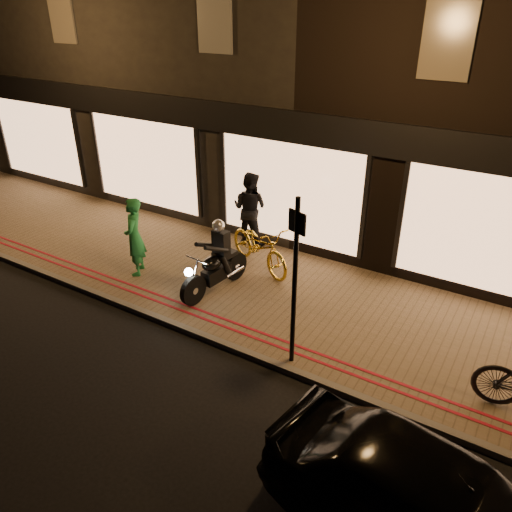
# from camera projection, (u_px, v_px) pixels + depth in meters

# --- Properties ---
(ground) EXTENTS (90.00, 90.00, 0.00)m
(ground) POSITION_uv_depth(u_px,v_px,m) (189.00, 335.00, 9.45)
(ground) COLOR black
(ground) RESTS_ON ground
(sidewalk) EXTENTS (50.00, 4.00, 0.12)m
(sidewalk) POSITION_uv_depth(u_px,v_px,m) (246.00, 286.00, 10.93)
(sidewalk) COLOR brown
(sidewalk) RESTS_ON ground
(kerb_stone) EXTENTS (50.00, 0.14, 0.12)m
(kerb_stone) POSITION_uv_depth(u_px,v_px,m) (191.00, 331.00, 9.46)
(kerb_stone) COLOR #59544C
(kerb_stone) RESTS_ON ground
(red_kerb_lines) EXTENTS (50.00, 0.26, 0.01)m
(red_kerb_lines) POSITION_uv_depth(u_px,v_px,m) (206.00, 316.00, 9.80)
(red_kerb_lines) COLOR maroon
(red_kerb_lines) RESTS_ON sidewalk
(building_row) EXTENTS (48.00, 10.11, 8.50)m
(building_row) POSITION_uv_depth(u_px,v_px,m) (376.00, 53.00, 14.26)
(building_row) COLOR black
(building_row) RESTS_ON ground
(motorcycle) EXTENTS (0.63, 1.94, 1.59)m
(motorcycle) POSITION_uv_depth(u_px,v_px,m) (216.00, 265.00, 10.39)
(motorcycle) COLOR black
(motorcycle) RESTS_ON sidewalk
(sign_post) EXTENTS (0.34, 0.14, 3.00)m
(sign_post) POSITION_uv_depth(u_px,v_px,m) (295.00, 276.00, 7.85)
(sign_post) COLOR black
(sign_post) RESTS_ON sidewalk
(bicycle_gold) EXTENTS (2.20, 1.52, 1.10)m
(bicycle_gold) POSITION_uv_depth(u_px,v_px,m) (260.00, 246.00, 11.30)
(bicycle_gold) COLOR gold
(bicycle_gold) RESTS_ON sidewalk
(person_green) EXTENTS (0.70, 0.78, 1.78)m
(person_green) POSITION_uv_depth(u_px,v_px,m) (134.00, 237.00, 10.94)
(person_green) COLOR #217C38
(person_green) RESTS_ON sidewalk
(person_dark) EXTENTS (0.94, 0.75, 1.86)m
(person_dark) POSITION_uv_depth(u_px,v_px,m) (250.00, 209.00, 12.30)
(person_dark) COLOR black
(person_dark) RESTS_ON sidewalk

